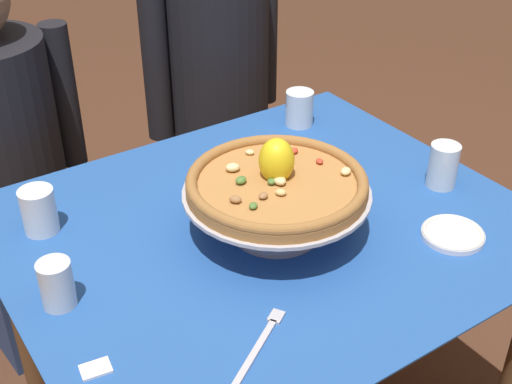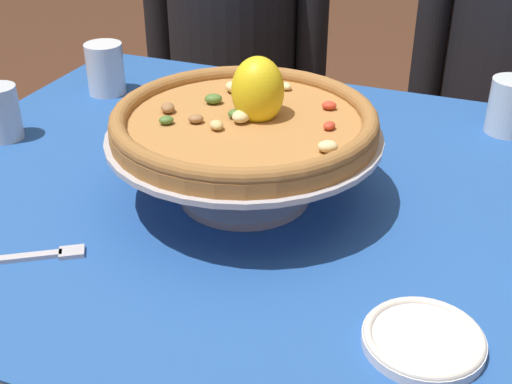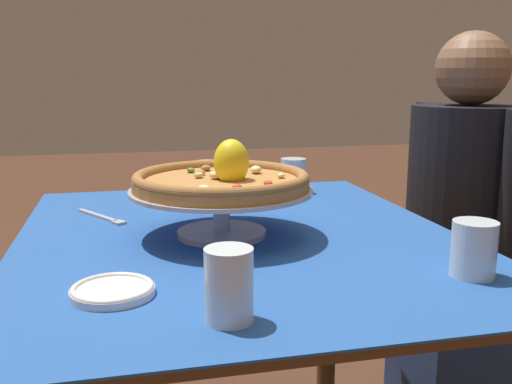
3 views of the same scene
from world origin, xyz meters
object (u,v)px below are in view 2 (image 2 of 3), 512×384
(water_glass_back_left, at_px, (106,72))
(diner_left, at_px, (235,78))
(side_plate, at_px, (423,339))
(pizza_stand, at_px, (245,152))
(water_glass_side_left, at_px, (3,115))
(pizza, at_px, (246,119))
(dinner_fork, at_px, (16,258))
(water_glass_back_right, at_px, (510,110))

(water_glass_back_left, height_order, diner_left, diner_left)
(side_plate, bearing_deg, pizza_stand, 142.86)
(pizza_stand, relative_size, water_glass_side_left, 4.13)
(pizza_stand, bearing_deg, side_plate, -37.14)
(pizza_stand, bearing_deg, water_glass_back_left, 145.51)
(pizza, distance_m, water_glass_side_left, 0.47)
(water_glass_side_left, xyz_separation_m, dinner_fork, (0.25, -0.29, -0.04))
(water_glass_back_left, relative_size, side_plate, 0.76)
(pizza, bearing_deg, water_glass_side_left, 175.20)
(pizza, bearing_deg, water_glass_back_right, 47.57)
(pizza_stand, xyz_separation_m, diner_left, (-0.36, 0.81, -0.22))
(water_glass_back_left, xyz_separation_m, side_plate, (0.71, -0.51, -0.03))
(dinner_fork, bearing_deg, water_glass_side_left, 130.32)
(pizza, relative_size, dinner_fork, 2.13)
(diner_left, bearing_deg, water_glass_back_right, -31.86)
(water_glass_back_left, xyz_separation_m, dinner_fork, (0.20, -0.54, -0.04))
(water_glass_back_right, distance_m, diner_left, 0.85)
(water_glass_side_left, bearing_deg, dinner_fork, -49.68)
(water_glass_back_left, relative_size, water_glass_side_left, 1.06)
(dinner_fork, bearing_deg, pizza_stand, 50.04)
(dinner_fork, distance_m, diner_left, 1.09)
(dinner_fork, relative_size, diner_left, 0.15)
(water_glass_back_right, xyz_separation_m, dinner_fork, (-0.56, -0.63, -0.04))
(pizza, height_order, diner_left, diner_left)
(pizza, bearing_deg, water_glass_back_left, 145.72)
(pizza_stand, distance_m, water_glass_back_left, 0.50)
(water_glass_back_right, distance_m, side_plate, 0.60)
(side_plate, relative_size, dinner_fork, 0.75)
(dinner_fork, bearing_deg, water_glass_back_right, 48.58)
(water_glass_back_left, distance_m, diner_left, 0.57)
(pizza_stand, bearing_deg, water_glass_back_right, 47.63)
(pizza, height_order, dinner_fork, pizza)
(water_glass_back_right, bearing_deg, dinner_fork, -131.42)
(side_plate, bearing_deg, water_glass_side_left, 160.77)
(pizza, height_order, water_glass_back_right, pizza)
(water_glass_back_right, height_order, diner_left, diner_left)
(pizza_stand, distance_m, water_glass_back_right, 0.51)
(water_glass_back_right, bearing_deg, diner_left, 148.14)
(water_glass_side_left, relative_size, water_glass_back_right, 0.98)
(pizza_stand, height_order, diner_left, diner_left)
(water_glass_back_left, xyz_separation_m, water_glass_side_left, (-0.05, -0.24, -0.00))
(pizza, xyz_separation_m, water_glass_side_left, (-0.46, 0.04, -0.08))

